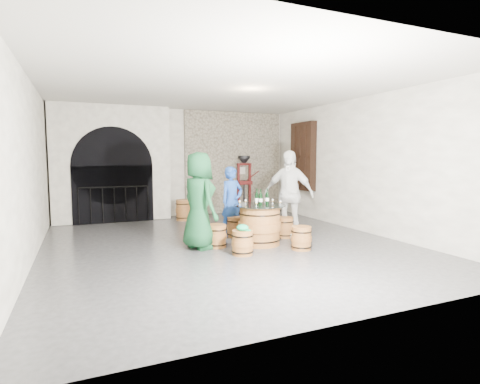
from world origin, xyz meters
name	(u,v)px	position (x,y,z in m)	size (l,w,h in m)	color
ground	(225,243)	(0.00, 0.00, 0.00)	(8.00, 8.00, 0.00)	#323234
wall_back	(178,163)	(0.00, 4.00, 1.60)	(8.00, 8.00, 0.00)	white
wall_front	(359,175)	(0.00, -4.00, 1.60)	(8.00, 8.00, 0.00)	white
wall_left	(29,168)	(-3.50, 0.00, 1.60)	(8.00, 8.00, 0.00)	white
wall_right	(361,165)	(3.50, 0.00, 1.60)	(8.00, 8.00, 0.00)	white
ceiling	(224,86)	(0.00, 0.00, 3.20)	(8.00, 8.00, 0.00)	beige
stone_facing_panel	(234,163)	(1.80, 3.94, 1.60)	(3.20, 0.12, 3.18)	gray
arched_opening	(112,164)	(-1.90, 3.74, 1.58)	(3.10, 0.60, 3.19)	white
shuttered_window	(303,156)	(3.38, 2.40, 1.80)	(0.23, 1.10, 2.00)	black
barrel_table	(260,225)	(0.63, -0.34, 0.41)	(1.06, 1.06, 0.82)	brown
barrel_stool_left	(217,236)	(-0.26, -0.23, 0.22)	(0.41, 0.41, 0.45)	brown
barrel_stool_far	(236,227)	(0.46, 0.54, 0.22)	(0.41, 0.41, 0.45)	brown
barrel_stool_right	(285,227)	(1.44, 0.04, 0.22)	(0.41, 0.41, 0.45)	brown
barrel_stool_near_right	(301,238)	(1.18, -1.05, 0.22)	(0.41, 0.41, 0.45)	brown
barrel_stool_near_left	(243,243)	(-0.02, -0.96, 0.22)	(0.41, 0.41, 0.45)	brown
green_cap	(243,228)	(-0.02, -0.96, 0.50)	(0.26, 0.22, 0.12)	#0D9258
person_green	(199,201)	(-0.61, -0.18, 0.94)	(0.92, 0.60, 1.89)	#124223
person_blue	(232,201)	(0.43, 0.68, 0.79)	(0.57, 0.38, 1.57)	#1B4399
person_white	(289,194)	(1.56, 0.10, 0.97)	(1.13, 0.47, 1.93)	silver
wine_bottle_left	(261,199)	(0.62, -0.40, 0.95)	(0.08, 0.08, 0.32)	black
wine_bottle_center	(267,198)	(0.80, -0.33, 0.95)	(0.08, 0.08, 0.32)	black
wine_bottle_right	(257,198)	(0.58, -0.29, 0.95)	(0.08, 0.08, 0.32)	black
tasting_glass_a	(256,204)	(0.46, -0.54, 0.87)	(0.05, 0.05, 0.10)	#A56F20
tasting_glass_b	(273,201)	(0.95, -0.28, 0.87)	(0.05, 0.05, 0.10)	#A56F20
tasting_glass_c	(246,202)	(0.40, -0.14, 0.87)	(0.05, 0.05, 0.10)	#A56F20
tasting_glass_d	(265,200)	(0.89, -0.06, 0.87)	(0.05, 0.05, 0.10)	#A56F20
tasting_glass_e	(280,203)	(0.97, -0.58, 0.87)	(0.05, 0.05, 0.10)	#A56F20
tasting_glass_f	(240,203)	(0.23, -0.24, 0.87)	(0.05, 0.05, 0.10)	#A56F20
side_barrel	(183,210)	(-0.08, 3.12, 0.29)	(0.44, 0.44, 0.59)	brown
corking_press	(244,180)	(2.02, 3.63, 1.06)	(0.75, 0.42, 1.82)	#4F100D
control_box	(242,171)	(2.05, 3.86, 1.35)	(0.18, 0.10, 0.22)	silver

